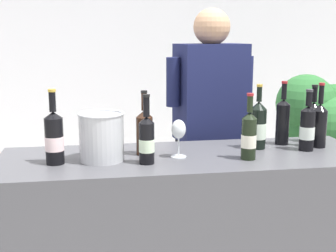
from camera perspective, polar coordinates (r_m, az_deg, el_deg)
wall_back at (r=4.71m, az=-3.92°, el=9.37°), size 8.00×0.10×2.80m
counter at (r=2.39m, az=2.20°, el=-15.33°), size 1.81×0.59×1.00m
wine_bottle_0 at (r=2.21m, az=-3.00°, el=-0.63°), size 0.08×0.08×0.32m
wine_bottle_1 at (r=2.37m, az=11.29°, el=0.05°), size 0.08×0.08×0.33m
wine_bottle_2 at (r=2.39m, az=17.16°, el=-0.21°), size 0.08×0.08×0.31m
wine_bottle_3 at (r=2.48m, az=18.54°, el=0.27°), size 0.08×0.08×0.34m
wine_bottle_4 at (r=2.11m, az=-14.17°, el=-1.42°), size 0.09×0.09×0.34m
wine_bottle_5 at (r=2.48m, az=14.27°, el=0.73°), size 0.07×0.07×0.34m
wine_bottle_6 at (r=2.15m, az=10.16°, el=-1.17°), size 0.07×0.07×0.31m
wine_bottle_7 at (r=2.59m, az=17.81°, el=0.55°), size 0.07×0.07×0.31m
wine_bottle_8 at (r=2.05m, az=-2.71°, el=-1.67°), size 0.07×0.07×0.32m
wine_glass at (r=2.15m, az=1.35°, el=-0.64°), size 0.08×0.08×0.18m
ice_bucket at (r=2.12m, az=-8.38°, el=-1.30°), size 0.22×0.22×0.23m
person_server at (r=2.82m, az=5.25°, el=-3.47°), size 0.56×0.31×1.73m
potted_shrub at (r=3.53m, az=18.38°, el=-0.83°), size 0.66×0.64×1.29m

